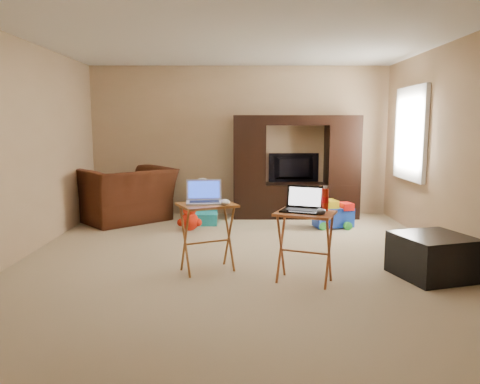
{
  "coord_description": "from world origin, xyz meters",
  "views": [
    {
      "loc": [
        -0.01,
        -5.22,
        1.52
      ],
      "look_at": [
        0.0,
        -0.2,
        0.8
      ],
      "focal_mm": 35.0,
      "sensor_mm": 36.0,
      "label": 1
    }
  ],
  "objects_px": {
    "plush_toy": "(190,217)",
    "ottoman": "(433,256)",
    "entertainment_center": "(296,167)",
    "child_rocker": "(202,204)",
    "push_toy": "(333,214)",
    "tray_table_left": "(207,238)",
    "water_bottle": "(325,200)",
    "television": "(294,168)",
    "laptop_right": "(301,199)",
    "tray_table_right": "(305,247)",
    "mouse_left": "(225,202)",
    "laptop_left": "(204,192)",
    "mouse_right": "(321,211)",
    "recliner": "(125,195)"
  },
  "relations": [
    {
      "from": "plush_toy",
      "to": "ottoman",
      "type": "xyz_separation_m",
      "value": [
        2.67,
        -2.11,
        0.01
      ]
    },
    {
      "from": "entertainment_center",
      "to": "child_rocker",
      "type": "relative_size",
      "value": 3.29
    },
    {
      "from": "push_toy",
      "to": "tray_table_left",
      "type": "xyz_separation_m",
      "value": [
        -1.73,
        -2.08,
        0.14
      ]
    },
    {
      "from": "ottoman",
      "to": "water_bottle",
      "type": "bearing_deg",
      "value": -176.12
    },
    {
      "from": "entertainment_center",
      "to": "television",
      "type": "xyz_separation_m",
      "value": [
        0.0,
        0.18,
        -0.03
      ]
    },
    {
      "from": "plush_toy",
      "to": "push_toy",
      "type": "height_order",
      "value": "push_toy"
    },
    {
      "from": "entertainment_center",
      "to": "water_bottle",
      "type": "height_order",
      "value": "entertainment_center"
    },
    {
      "from": "tray_table_left",
      "to": "ottoman",
      "type": "bearing_deg",
      "value": -30.14
    },
    {
      "from": "laptop_right",
      "to": "tray_table_right",
      "type": "bearing_deg",
      "value": -4.03
    },
    {
      "from": "television",
      "to": "child_rocker",
      "type": "xyz_separation_m",
      "value": [
        -1.51,
        -0.73,
        -0.49
      ]
    },
    {
      "from": "plush_toy",
      "to": "television",
      "type": "bearing_deg",
      "value": 36.25
    },
    {
      "from": "push_toy",
      "to": "water_bottle",
      "type": "relative_size",
      "value": 2.67
    },
    {
      "from": "child_rocker",
      "to": "plush_toy",
      "type": "height_order",
      "value": "child_rocker"
    },
    {
      "from": "plush_toy",
      "to": "mouse_left",
      "type": "xyz_separation_m",
      "value": [
        0.58,
        -1.97,
        0.54
      ]
    },
    {
      "from": "television",
      "to": "child_rocker",
      "type": "distance_m",
      "value": 1.75
    },
    {
      "from": "ottoman",
      "to": "laptop_right",
      "type": "relative_size",
      "value": 1.84
    },
    {
      "from": "laptop_left",
      "to": "mouse_right",
      "type": "distance_m",
      "value": 1.24
    },
    {
      "from": "laptop_right",
      "to": "entertainment_center",
      "type": "bearing_deg",
      "value": 106.59
    },
    {
      "from": "entertainment_center",
      "to": "tray_table_left",
      "type": "xyz_separation_m",
      "value": [
        -1.27,
        -2.93,
        -0.48
      ]
    },
    {
      "from": "plush_toy",
      "to": "mouse_right",
      "type": "relative_size",
      "value": 2.91
    },
    {
      "from": "child_rocker",
      "to": "entertainment_center",
      "type": "bearing_deg",
      "value": 18.15
    },
    {
      "from": "tray_table_right",
      "to": "laptop_left",
      "type": "relative_size",
      "value": 1.86
    },
    {
      "from": "tray_table_right",
      "to": "mouse_left",
      "type": "xyz_separation_m",
      "value": [
        -0.77,
        0.29,
        0.4
      ]
    },
    {
      "from": "television",
      "to": "tray_table_left",
      "type": "height_order",
      "value": "television"
    },
    {
      "from": "ottoman",
      "to": "tray_table_left",
      "type": "bearing_deg",
      "value": 174.88
    },
    {
      "from": "plush_toy",
      "to": "water_bottle",
      "type": "bearing_deg",
      "value": -54.56
    },
    {
      "from": "television",
      "to": "push_toy",
      "type": "distance_m",
      "value": 1.28
    },
    {
      "from": "entertainment_center",
      "to": "laptop_left",
      "type": "distance_m",
      "value": 3.18
    },
    {
      "from": "child_rocker",
      "to": "laptop_left",
      "type": "xyz_separation_m",
      "value": [
        0.22,
        -2.35,
        0.52
      ]
    },
    {
      "from": "television",
      "to": "water_bottle",
      "type": "height_order",
      "value": "television"
    },
    {
      "from": "mouse_left",
      "to": "push_toy",
      "type": "bearing_deg",
      "value": 54.35
    },
    {
      "from": "water_bottle",
      "to": "plush_toy",
      "type": "bearing_deg",
      "value": 125.44
    },
    {
      "from": "ottoman",
      "to": "laptop_left",
      "type": "height_order",
      "value": "laptop_left"
    },
    {
      "from": "television",
      "to": "entertainment_center",
      "type": "bearing_deg",
      "value": 87.53
    },
    {
      "from": "tray_table_left",
      "to": "laptop_right",
      "type": "bearing_deg",
      "value": -45.2
    },
    {
      "from": "mouse_left",
      "to": "water_bottle",
      "type": "relative_size",
      "value": 0.68
    },
    {
      "from": "push_toy",
      "to": "ottoman",
      "type": "distance_m",
      "value": 2.35
    },
    {
      "from": "television",
      "to": "child_rocker",
      "type": "bearing_deg",
      "value": 23.26
    },
    {
      "from": "entertainment_center",
      "to": "mouse_right",
      "type": "xyz_separation_m",
      "value": [
        -0.17,
        -3.41,
        -0.11
      ]
    },
    {
      "from": "entertainment_center",
      "to": "recliner",
      "type": "relative_size",
      "value": 1.56
    },
    {
      "from": "child_rocker",
      "to": "mouse_right",
      "type": "xyz_separation_m",
      "value": [
        1.34,
        -2.86,
        0.41
      ]
    },
    {
      "from": "plush_toy",
      "to": "tray_table_right",
      "type": "xyz_separation_m",
      "value": [
        1.35,
        -2.26,
        0.14
      ]
    },
    {
      "from": "mouse_right",
      "to": "water_bottle",
      "type": "xyz_separation_m",
      "value": [
        0.07,
        0.2,
        0.08
      ]
    },
    {
      "from": "ottoman",
      "to": "tray_table_right",
      "type": "xyz_separation_m",
      "value": [
        -1.31,
        -0.16,
        0.13
      ]
    },
    {
      "from": "entertainment_center",
      "to": "mouse_left",
      "type": "xyz_separation_m",
      "value": [
        -1.08,
        -3.0,
        -0.09
      ]
    },
    {
      "from": "mouse_left",
      "to": "mouse_right",
      "type": "bearing_deg",
      "value": -24.38
    },
    {
      "from": "plush_toy",
      "to": "tray_table_right",
      "type": "height_order",
      "value": "tray_table_right"
    },
    {
      "from": "tray_table_left",
      "to": "laptop_left",
      "type": "relative_size",
      "value": 1.91
    },
    {
      "from": "push_toy",
      "to": "tray_table_right",
      "type": "distance_m",
      "value": 2.56
    },
    {
      "from": "entertainment_center",
      "to": "television",
      "type": "bearing_deg",
      "value": 90.22
    }
  ]
}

